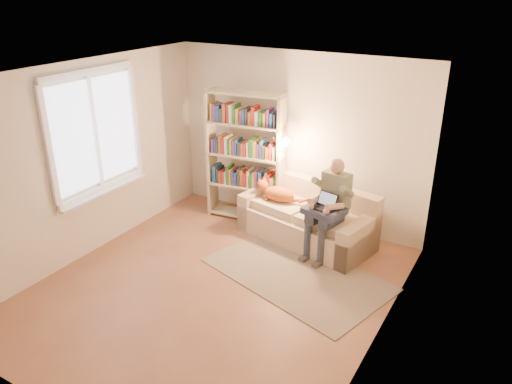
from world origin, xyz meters
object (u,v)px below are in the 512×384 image
Objects in this scene: cat at (278,193)px; bookshelf at (245,151)px; sofa at (308,221)px; person at (330,203)px; laptop at (323,203)px.

bookshelf is at bearing 175.85° from cat.
sofa is at bearing 14.72° from cat.
sofa reaches higher than cat.
cat is at bearing -23.30° from bookshelf.
cat is 0.36× the size of bookshelf.
person reaches higher than laptop.
sofa is at bearing -15.48° from bookshelf.
sofa is 1.51× the size of person.
person is at bearing -1.55° from cat.
bookshelf is (-1.14, 0.16, 0.82)m from sofa.
laptop is at bearing -8.86° from cat.
bookshelf is at bearing 177.34° from person.
bookshelf is (-1.50, 0.50, 0.33)m from laptop.
person is 1.84× the size of cat.
cat is (-0.49, -0.03, 0.34)m from sofa.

